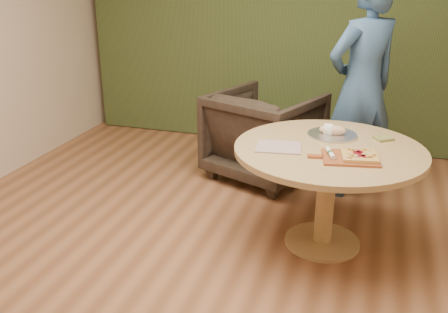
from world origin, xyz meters
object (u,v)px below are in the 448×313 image
armchair (265,131)px  person_standing (362,88)px  cutlery_roll (330,153)px  flatbread_pizza (359,156)px  pizza_paddle (348,158)px  bread_roll (331,130)px  pedestal_table (328,166)px  serving_tray (332,135)px

armchair → person_standing: 0.98m
cutlery_roll → flatbread_pizza: bearing=-15.0°
pizza_paddle → flatbread_pizza: flatbread_pizza is taller
person_standing → flatbread_pizza: bearing=49.3°
bread_roll → pizza_paddle: bearing=-70.3°
pedestal_table → flatbread_pizza: (0.20, -0.18, 0.17)m
pizza_paddle → flatbread_pizza: (0.07, 0.01, 0.02)m
serving_tray → armchair: size_ratio=0.39×
pizza_paddle → armchair: size_ratio=0.51×
cutlery_roll → person_standing: bearing=65.4°
serving_tray → person_standing: size_ratio=0.19×
pedestal_table → flatbread_pizza: 0.32m
flatbread_pizza → person_standing: size_ratio=0.14×
pedestal_table → pizza_paddle: 0.27m
pizza_paddle → flatbread_pizza: size_ratio=1.83×
cutlery_roll → armchair: 1.51m
cutlery_roll → bread_roll: bearing=76.4°
cutlery_roll → armchair: (-0.72, 1.29, -0.32)m
flatbread_pizza → armchair: armchair is taller
flatbread_pizza → bread_roll: bearing=117.2°
cutlery_roll → armchair: armchair is taller
serving_tray → bread_roll: size_ratio=1.84×
bread_roll → person_standing: size_ratio=0.10×
cutlery_roll → person_standing: 1.21m
pedestal_table → bread_roll: bearing=94.1°
pizza_paddle → cutlery_roll: bearing=172.9°
flatbread_pizza → serving_tray: bearing=116.3°
cutlery_roll → serving_tray: 0.45m
serving_tray → bread_roll: (-0.01, 0.00, 0.04)m
pedestal_table → pizza_paddle: bearing=-53.1°
armchair → person_standing: size_ratio=0.48×
pizza_paddle → serving_tray: (-0.15, 0.44, -0.00)m
flatbread_pizza → bread_roll: (-0.22, 0.43, 0.02)m
pedestal_table → person_standing: bearing=82.0°
pedestal_table → bread_roll: (-0.02, 0.25, 0.18)m
pedestal_table → cutlery_roll: bearing=-82.8°
serving_tray → person_standing: 0.79m
pizza_paddle → pedestal_table: bearing=116.5°
flatbread_pizza → serving_tray: 0.48m
pizza_paddle → bread_roll: bearing=99.3°
bread_roll → armchair: (-0.68, 0.85, -0.34)m
cutlery_roll → bread_roll: (-0.04, 0.44, 0.01)m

